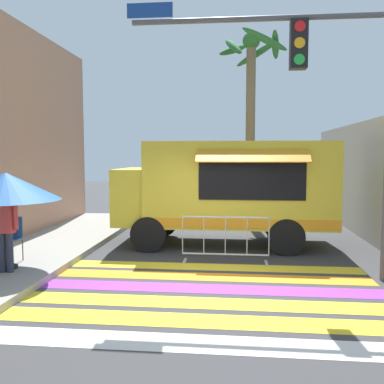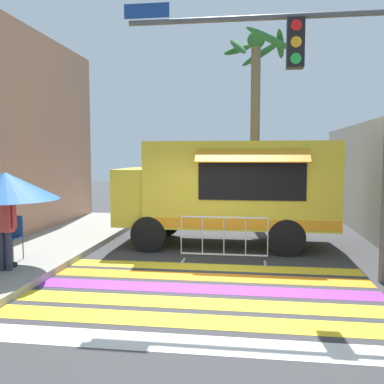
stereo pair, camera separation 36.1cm
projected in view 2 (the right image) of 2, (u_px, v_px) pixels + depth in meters
The scene contains 9 objects.
ground_plane at pixel (204, 279), 8.38m from camera, with size 60.00×60.00×0.00m, color #38383A.
crosswalk_painted at pixel (198, 295), 7.38m from camera, with size 6.40×4.36×0.01m.
food_truck at pixel (224, 187), 11.42m from camera, with size 5.66×2.77×2.76m.
traffic_signal_pole at pixel (329, 83), 7.98m from camera, with size 5.10×0.29×5.54m.
patio_umbrella at pixel (5, 186), 8.62m from camera, with size 2.14×2.14×1.94m.
folding_chair at pixel (11, 233), 9.31m from camera, with size 0.43×0.43×0.96m.
vendor_person at pixel (4, 224), 8.40m from camera, with size 0.53×0.22×1.65m.
barricade_front at pixel (224, 240), 9.59m from camera, with size 1.97×0.44×1.05m.
palm_tree at pixel (256, 89), 14.60m from camera, with size 2.44×2.47×6.61m.
Camera 2 is at (0.89, -8.15, 2.42)m, focal length 40.00 mm.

